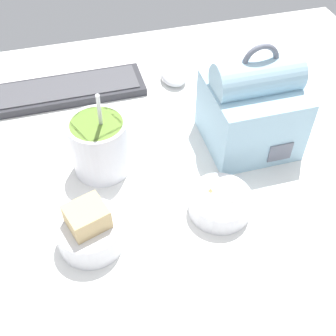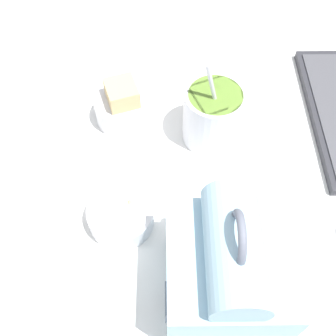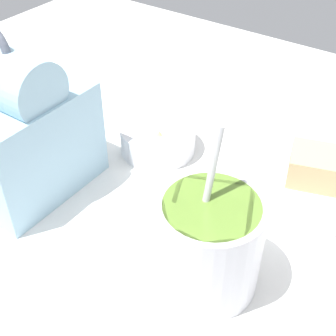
# 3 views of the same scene
# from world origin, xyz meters

# --- Properties ---
(desk_surface) EXTENTS (1.40, 1.10, 0.02)m
(desk_surface) POSITION_xyz_m (0.00, 0.00, 0.01)
(desk_surface) COLOR white
(desk_surface) RESTS_ON ground
(keyboard) EXTENTS (0.35, 0.11, 0.02)m
(keyboard) POSITION_xyz_m (-0.10, 0.32, 0.03)
(keyboard) COLOR #2D2D33
(keyboard) RESTS_ON desk_surface
(lunch_bag) EXTENTS (0.17, 0.17, 0.22)m
(lunch_bag) POSITION_xyz_m (0.24, 0.07, 0.10)
(lunch_bag) COLOR #9EC6DB
(lunch_bag) RESTS_ON desk_surface
(soup_cup) EXTENTS (0.11, 0.11, 0.19)m
(soup_cup) POSITION_xyz_m (-0.06, 0.07, 0.08)
(soup_cup) COLOR silver
(soup_cup) RESTS_ON desk_surface
(bento_bowl_sandwich) EXTENTS (0.11, 0.11, 0.09)m
(bento_bowl_sandwich) POSITION_xyz_m (-0.10, -0.10, 0.05)
(bento_bowl_sandwich) COLOR silver
(bento_bowl_sandwich) RESTS_ON desk_surface
(bento_bowl_snacks) EXTENTS (0.11, 0.11, 0.05)m
(bento_bowl_snacks) POSITION_xyz_m (0.12, -0.09, 0.04)
(bento_bowl_snacks) COLOR silver
(bento_bowl_snacks) RESTS_ON desk_surface
(computer_mouse) EXTENTS (0.06, 0.08, 0.03)m
(computer_mouse) POSITION_xyz_m (0.15, 0.31, 0.03)
(computer_mouse) COLOR silver
(computer_mouse) RESTS_ON desk_surface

